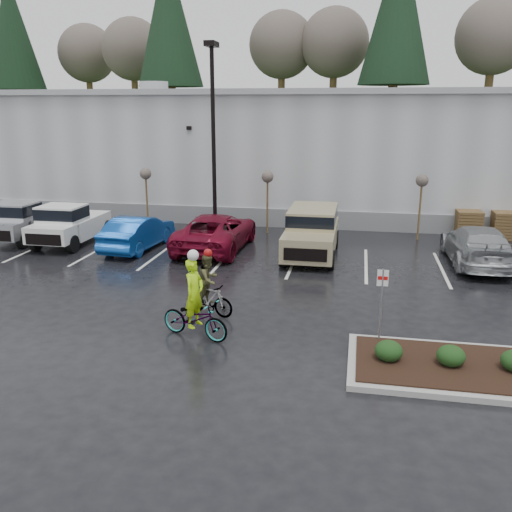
% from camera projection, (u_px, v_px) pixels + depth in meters
% --- Properties ---
extents(ground, '(120.00, 120.00, 0.00)m').
position_uv_depth(ground, '(242.00, 337.00, 15.43)').
color(ground, black).
rests_on(ground, ground).
extents(warehouse, '(60.50, 15.50, 7.20)m').
position_uv_depth(warehouse, '(313.00, 148.00, 35.24)').
color(warehouse, '#A3A6A7').
rests_on(warehouse, ground).
extents(wooded_ridge, '(80.00, 25.00, 6.00)m').
position_uv_depth(wooded_ridge, '(332.00, 138.00, 57.18)').
color(wooded_ridge, '#223717').
rests_on(wooded_ridge, ground).
extents(lamppost, '(0.50, 1.00, 9.22)m').
position_uv_depth(lamppost, '(213.00, 120.00, 25.97)').
color(lamppost, black).
rests_on(lamppost, ground).
extents(sapling_west, '(0.60, 0.60, 3.20)m').
position_uv_depth(sapling_west, '(146.00, 177.00, 28.43)').
color(sapling_west, '#472F1C').
rests_on(sapling_west, ground).
extents(sapling_mid, '(0.60, 0.60, 3.20)m').
position_uv_depth(sapling_mid, '(268.00, 180.00, 27.26)').
color(sapling_mid, '#472F1C').
rests_on(sapling_mid, ground).
extents(sapling_east, '(0.60, 0.60, 3.20)m').
position_uv_depth(sapling_east, '(422.00, 184.00, 25.90)').
color(sapling_east, '#472F1C').
rests_on(sapling_east, ground).
extents(pallet_stack_a, '(1.20, 1.20, 1.35)m').
position_uv_depth(pallet_stack_a, '(468.00, 224.00, 26.95)').
color(pallet_stack_a, '#472F1C').
rests_on(pallet_stack_a, ground).
extents(pallet_stack_b, '(1.20, 1.20, 1.35)m').
position_uv_depth(pallet_stack_b, '(505.00, 225.00, 26.64)').
color(pallet_stack_b, '#472F1C').
rests_on(pallet_stack_b, ground).
extents(shrub_a, '(0.70, 0.70, 0.52)m').
position_uv_depth(shrub_a, '(389.00, 351.00, 13.65)').
color(shrub_a, black).
rests_on(shrub_a, curb_island).
extents(shrub_b, '(0.70, 0.70, 0.52)m').
position_uv_depth(shrub_b, '(451.00, 356.00, 13.38)').
color(shrub_b, black).
rests_on(shrub_b, curb_island).
extents(fire_lane_sign, '(0.30, 0.05, 2.20)m').
position_uv_depth(fire_lane_sign, '(382.00, 297.00, 14.55)').
color(fire_lane_sign, gray).
rests_on(fire_lane_sign, ground).
extents(pickup_silver, '(2.10, 5.20, 1.96)m').
position_uv_depth(pickup_silver, '(27.00, 219.00, 26.59)').
color(pickup_silver, '#B4B6BC').
rests_on(pickup_silver, ground).
extents(pickup_white, '(2.10, 5.20, 1.96)m').
position_uv_depth(pickup_white, '(73.00, 222.00, 25.85)').
color(pickup_white, silver).
rests_on(pickup_white, ground).
extents(car_blue, '(2.01, 4.82, 1.55)m').
position_uv_depth(car_blue, '(138.00, 232.00, 24.72)').
color(car_blue, '#0D3F94').
rests_on(car_blue, ground).
extents(car_red, '(2.94, 6.02, 1.65)m').
position_uv_depth(car_red, '(216.00, 232.00, 24.64)').
color(car_red, maroon).
rests_on(car_red, ground).
extents(suv_tan, '(2.20, 5.10, 2.06)m').
position_uv_depth(suv_tan, '(311.00, 233.00, 23.41)').
color(suv_tan, tan).
rests_on(suv_tan, ground).
extents(car_far_silver, '(2.38, 5.60, 1.61)m').
position_uv_depth(car_far_silver, '(477.00, 245.00, 22.33)').
color(car_far_silver, '#9DA1A5').
rests_on(car_far_silver, ground).
extents(cyclist_hivis, '(2.26, 1.34, 2.58)m').
position_uv_depth(cyclist_hivis, '(195.00, 311.00, 15.24)').
color(cyclist_hivis, '#3F3F44').
rests_on(cyclist_hivis, ground).
extents(cyclist_olive, '(1.72, 0.99, 2.15)m').
position_uv_depth(cyclist_olive, '(209.00, 291.00, 16.88)').
color(cyclist_olive, '#3F3F44').
rests_on(cyclist_olive, ground).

